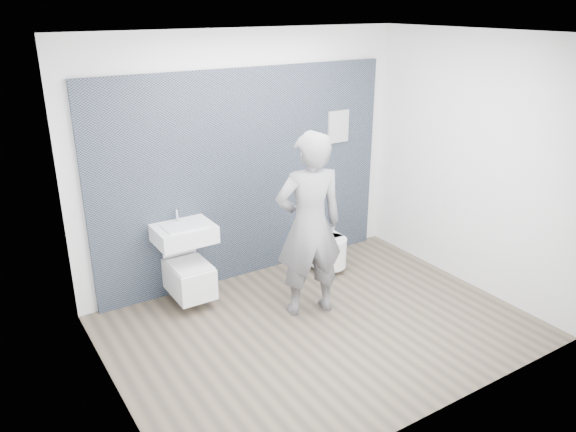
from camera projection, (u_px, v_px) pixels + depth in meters
ground at (320, 327)px, 5.62m from camera, size 4.00×4.00×0.00m
room_shell at (324, 159)px, 4.99m from camera, size 4.00×4.00×4.00m
tile_wall at (250, 271)px, 6.78m from camera, size 3.60×0.06×2.40m
washbasin at (184, 233)px, 5.84m from camera, size 0.61×0.45×0.45m
toilet_square at (189, 276)px, 5.97m from camera, size 0.40×0.58×0.77m
toilet_rounded at (324, 249)px, 6.82m from camera, size 0.40×0.67×0.36m
info_placard at (334, 250)px, 7.36m from camera, size 0.29×0.03×0.39m
visitor at (309, 226)px, 5.59m from camera, size 0.79×0.61×1.93m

